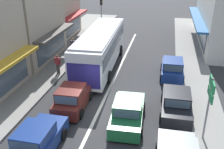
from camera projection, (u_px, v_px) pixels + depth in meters
The scene contains 17 objects.
ground_plane at pixel (99, 110), 16.52m from camera, with size 140.00×140.00×0.00m, color #2D2D30.
lane_centre_line at pixel (112, 83), 20.08m from camera, with size 0.20×28.00×0.01m, color silver.
sidewalk_left at pixel (42, 65), 23.12m from camera, with size 5.20×44.00×0.14m, color gray.
kerb_right at pixel (194, 78), 20.66m from camera, with size 2.80×44.00×0.12m, color gray.
shopfront_mid_block at pixel (10, 20), 23.54m from camera, with size 8.83×7.24×7.27m.
shopfront_far_end at pixel (45, 4), 29.99m from camera, with size 7.22×7.12×7.77m.
city_bus at pixel (101, 46), 22.19m from camera, with size 3.04×10.94×3.23m.
sedan_queue_far_back at pixel (36, 142), 12.67m from camera, with size 1.93×4.21×1.47m.
hatchback_adjacent_lane_lead at pixel (73, 98), 16.47m from camera, with size 1.91×3.75×1.54m.
sedan_queue_gap_filler at pixel (128, 112), 15.07m from camera, with size 2.05×4.28×1.47m.
parked_sedan_kerb_second at pixel (176, 103), 16.02m from camera, with size 1.91×4.21×1.47m.
parked_hatchback_kerb_third at pixel (172, 69), 20.77m from camera, with size 1.85×3.72×1.54m.
traffic_light_downstreet at pixel (101, 11), 31.58m from camera, with size 0.32×0.24×4.20m.
directional_road_sign at pixel (210, 95), 12.76m from camera, with size 0.10×1.40×3.60m.
pedestrian_with_handbag_near at pixel (91, 32), 29.25m from camera, with size 0.47×0.63×1.63m.
pedestrian_browsing_midblock at pixel (58, 63), 20.89m from camera, with size 0.55×0.31×1.63m.
pedestrian_far_walker at pixel (73, 45), 25.07m from camera, with size 0.66×0.35×1.63m.
Camera 1 is at (3.73, -13.63, 8.88)m, focal length 42.00 mm.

